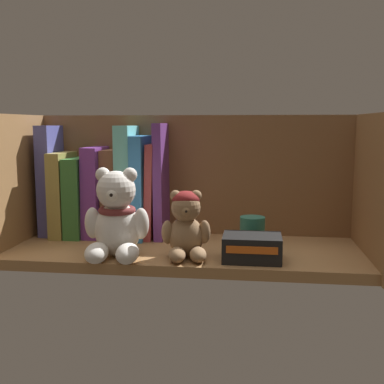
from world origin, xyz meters
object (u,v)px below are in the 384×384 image
(teddy_bear_larger, at_px, (116,219))
(small_product_box, at_px, (252,248))
(book_5, at_px, (129,181))
(book_0, at_px, (52,180))
(book_2, at_px, (82,196))
(book_6, at_px, (143,186))
(book_8, at_px, (162,181))
(book_1, at_px, (66,193))
(book_7, at_px, (153,190))
(book_4, at_px, (114,193))
(teddy_bear_smaller, at_px, (186,226))
(pillar_candle, at_px, (252,232))
(book_3, at_px, (97,191))

(teddy_bear_larger, distance_m, small_product_box, 0.25)
(book_5, xyz_separation_m, teddy_bear_larger, (0.02, -0.17, -0.05))
(small_product_box, bearing_deg, book_0, 159.72)
(book_2, distance_m, small_product_box, 0.42)
(book_5, relative_size, book_6, 1.10)
(book_0, relative_size, book_8, 0.98)
(book_1, bearing_deg, book_7, 0.00)
(book_1, height_order, book_6, book_6)
(book_4, height_order, teddy_bear_larger, book_4)
(book_1, height_order, book_8, book_8)
(book_4, xyz_separation_m, teddy_bear_larger, (0.06, -0.17, -0.02))
(book_1, xyz_separation_m, book_2, (0.03, 0.00, -0.01))
(book_6, height_order, small_product_box, book_6)
(teddy_bear_larger, bearing_deg, book_5, 96.96)
(teddy_bear_smaller, relative_size, small_product_box, 1.19)
(teddy_bear_larger, bearing_deg, pillar_candle, 23.28)
(book_0, xyz_separation_m, pillar_candle, (0.44, -0.07, -0.09))
(book_3, bearing_deg, book_6, 0.00)
(book_3, xyz_separation_m, book_6, (0.10, 0.00, 0.01))
(pillar_candle, bearing_deg, small_product_box, -89.97)
(book_4, relative_size, book_6, 0.86)
(book_5, height_order, teddy_bear_smaller, book_5)
(book_5, distance_m, small_product_box, 0.33)
(book_8, bearing_deg, book_0, 180.00)
(book_2, distance_m, book_6, 0.14)
(pillar_candle, bearing_deg, book_0, 171.26)
(book_3, relative_size, book_5, 0.81)
(book_5, bearing_deg, book_4, 180.00)
(book_7, distance_m, teddy_bear_smaller, 0.19)
(book_0, xyz_separation_m, small_product_box, (0.45, -0.16, -0.10))
(small_product_box, bearing_deg, pillar_candle, 90.03)
(book_3, height_order, book_8, book_8)
(book_8, bearing_deg, book_4, 180.00)
(book_8, bearing_deg, teddy_bear_larger, -106.60)
(book_7, relative_size, teddy_bear_smaller, 1.62)
(book_1, xyz_separation_m, teddy_bear_larger, (0.17, -0.17, -0.02))
(book_0, relative_size, book_1, 1.31)
(book_2, bearing_deg, teddy_bear_smaller, -32.12)
(book_6, bearing_deg, pillar_candle, -16.03)
(teddy_bear_larger, height_order, pillar_candle, teddy_bear_larger)
(book_4, bearing_deg, book_1, 180.00)
(book_2, relative_size, pillar_candle, 2.80)
(book_4, height_order, book_7, book_7)
(book_0, relative_size, pillar_candle, 3.94)
(book_2, relative_size, book_3, 0.88)
(book_0, height_order, small_product_box, book_0)
(book_4, distance_m, teddy_bear_larger, 0.19)
(book_4, relative_size, book_8, 0.77)
(book_3, bearing_deg, book_8, 0.00)
(book_0, xyz_separation_m, book_1, (0.03, 0.00, -0.03))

